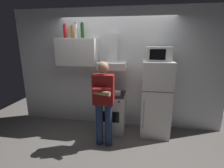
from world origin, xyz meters
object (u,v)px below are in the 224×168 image
object	(u,v)px
bottle_vodka_clear	(76,31)
bottle_liquor_amber	(72,32)
microwave	(159,54)
refrigerator	(156,99)
stove_oven	(112,112)
person_standing	(104,102)
range_hood	(113,60)
bottle_wine_green	(82,31)
cooking_pot	(117,93)
upper_cabinet	(77,52)
bottle_soda_red	(65,31)

from	to	relation	value
bottle_vodka_clear	bottle_liquor_amber	distance (m)	0.10
microwave	bottle_liquor_amber	bearing A→B (deg)	175.99
bottle_liquor_amber	refrigerator	bearing A→B (deg)	-4.57
stove_oven	person_standing	xyz separation A→B (m)	(-0.05, -0.61, 0.47)
microwave	bottle_vodka_clear	distance (m)	1.81
bottle_vodka_clear	person_standing	bearing A→B (deg)	-43.73
range_hood	bottle_vodka_clear	distance (m)	1.00
person_standing	bottle_wine_green	bearing A→B (deg)	129.09
range_hood	microwave	world-z (taller)	range_hood
cooking_pot	bottle_wine_green	xyz separation A→B (m)	(-0.79, 0.27, 1.29)
bottle_vodka_clear	bottle_liquor_amber	size ratio (longest dim) A/B	1.20
refrigerator	bottle_vodka_clear	world-z (taller)	bottle_vodka_clear
range_hood	bottle_wine_green	distance (m)	0.90
stove_oven	range_hood	xyz separation A→B (m)	(0.00, 0.13, 1.16)
stove_oven	bottle_liquor_amber	distance (m)	1.96
bottle_wine_green	bottle_liquor_amber	bearing A→B (deg)	179.84
microwave	bottle_wine_green	world-z (taller)	bottle_wine_green
upper_cabinet	stove_oven	distance (m)	1.55
upper_cabinet	refrigerator	xyz separation A→B (m)	(1.75, -0.12, -0.95)
bottle_wine_green	bottle_soda_red	distance (m)	0.40
range_hood	bottle_vodka_clear	world-z (taller)	bottle_vodka_clear
upper_cabinet	bottle_soda_red	bearing A→B (deg)	176.14
range_hood	refrigerator	bearing A→B (deg)	-7.55
upper_cabinet	cooking_pot	size ratio (longest dim) A/B	3.28
upper_cabinet	bottle_liquor_amber	distance (m)	0.44
bottle_wine_green	cooking_pot	bearing A→B (deg)	-18.60
range_hood	bottle_liquor_amber	xyz separation A→B (m)	(-0.89, 0.02, 0.58)
microwave	bottle_liquor_amber	size ratio (longest dim) A/B	1.81
stove_oven	cooking_pot	bearing A→B (deg)	-42.49
refrigerator	bottle_wine_green	size ratio (longest dim) A/B	4.91
refrigerator	microwave	world-z (taller)	microwave
upper_cabinet	bottle_liquor_amber	bearing A→B (deg)	165.96
range_hood	bottle_wine_green	world-z (taller)	bottle_wine_green
range_hood	stove_oven	bearing A→B (deg)	-90.00
person_standing	cooking_pot	distance (m)	0.52
upper_cabinet	stove_oven	world-z (taller)	upper_cabinet
stove_oven	microwave	size ratio (longest dim) A/B	1.82
upper_cabinet	range_hood	world-z (taller)	range_hood
cooking_pot	upper_cabinet	bearing A→B (deg)	165.27
cooking_pot	bottle_soda_red	size ratio (longest dim) A/B	0.92
stove_oven	cooking_pot	xyz separation A→B (m)	(0.13, -0.12, 0.49)
cooking_pot	range_hood	bearing A→B (deg)	117.88
person_standing	bottle_vodka_clear	xyz separation A→B (m)	(-0.75, 0.71, 1.30)
bottle_soda_red	bottle_liquor_amber	size ratio (longest dim) A/B	1.13
refrigerator	bottle_liquor_amber	distance (m)	2.30
upper_cabinet	bottle_liquor_amber	world-z (taller)	bottle_liquor_amber
upper_cabinet	bottle_wine_green	distance (m)	0.48
stove_oven	bottle_soda_red	world-z (taller)	bottle_soda_red
microwave	person_standing	size ratio (longest dim) A/B	0.29
stove_oven	cooking_pot	distance (m)	0.52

